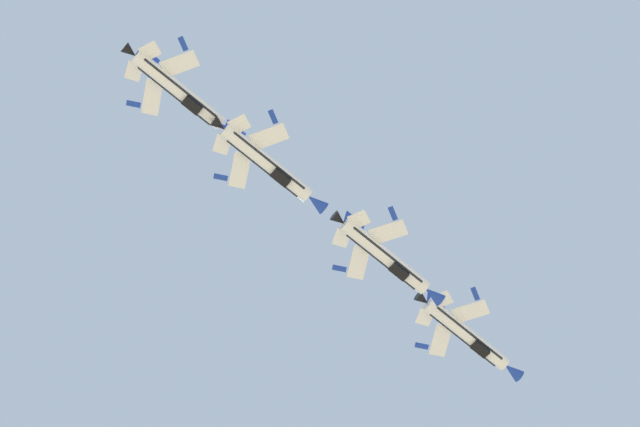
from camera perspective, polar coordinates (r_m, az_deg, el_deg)
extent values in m
cylinder|color=white|center=(170.56, 5.79, -4.76)|extent=(12.00, 1.71, 1.70)
cube|color=black|center=(170.15, 5.79, -4.83)|extent=(10.08, 1.50, 0.65)
cone|color=#1938A8|center=(172.89, 7.57, -6.15)|extent=(2.40, 1.57, 1.56)
cone|color=black|center=(168.62, 4.07, -3.40)|extent=(1.60, 1.36, 1.36)
ellipsoid|color=#192333|center=(171.94, 6.46, -5.17)|extent=(3.20, 1.28, 1.28)
cube|color=black|center=(170.53, 6.33, -5.32)|extent=(2.20, 1.23, 1.02)
cube|color=white|center=(170.97, 4.78, -5.00)|extent=(3.63, 4.57, 0.95)
cube|color=#1938A8|center=(171.47, 4.03, -5.23)|extent=(1.69, 1.27, 0.34)
cube|color=white|center=(169.00, 5.94, -3.86)|extent=(3.64, 4.57, 0.95)
cube|color=#1938A8|center=(167.92, 6.13, -3.16)|extent=(1.69, 1.27, 0.34)
cube|color=white|center=(169.65, 4.16, -4.07)|extent=(2.40, 2.67, 0.55)
cube|color=white|center=(168.50, 4.84, -3.40)|extent=(2.40, 2.67, 0.55)
cube|color=#1938A8|center=(170.75, 4.60, -3.51)|extent=(2.60, 0.67, 2.59)
cylinder|color=white|center=(163.20, 2.58, -1.69)|extent=(12.00, 1.71, 1.70)
cube|color=black|center=(162.79, 2.56, -1.77)|extent=(10.08, 1.50, 0.69)
cone|color=#1938A8|center=(165.01, 4.47, -3.20)|extent=(2.40, 1.57, 1.56)
cone|color=black|center=(161.77, 0.76, -0.24)|extent=(1.60, 1.36, 1.36)
ellipsoid|color=#192333|center=(164.40, 3.30, -2.15)|extent=(3.20, 1.30, 1.30)
cube|color=black|center=(163.01, 3.13, -2.28)|extent=(2.20, 1.25, 1.05)
cube|color=white|center=(163.80, 1.53, -1.94)|extent=(3.62, 4.56, 1.06)
cube|color=#1938A8|center=(164.44, 0.77, -2.18)|extent=(1.69, 1.28, 0.35)
cube|color=white|center=(161.71, 2.71, -0.73)|extent=(3.63, 4.56, 1.06)
cube|color=#1938A8|center=(160.66, 2.89, 0.00)|extent=(1.69, 1.28, 0.35)
cube|color=white|center=(162.72, 0.87, -0.95)|extent=(2.39, 2.66, 0.61)
cube|color=white|center=(161.49, 1.55, -0.24)|extent=(2.40, 2.66, 0.61)
cube|color=#1938A8|center=(163.77, 1.36, -0.39)|extent=(2.60, 0.73, 2.59)
cylinder|color=white|center=(160.99, -2.12, 2.01)|extent=(12.00, 1.71, 1.70)
cube|color=black|center=(160.55, -2.14, 1.95)|extent=(10.08, 1.49, 0.58)
cone|color=#1938A8|center=(162.07, -0.16, 0.45)|extent=(2.40, 1.57, 1.56)
cone|color=black|center=(160.26, -4.00, 3.50)|extent=(1.60, 1.36, 1.36)
ellipsoid|color=#192333|center=(161.95, -1.37, 1.51)|extent=(3.20, 1.23, 1.23)
cube|color=black|center=(160.53, -1.56, 1.43)|extent=(2.20, 1.20, 0.97)
cube|color=white|center=(161.60, -3.17, 1.72)|extent=(3.64, 4.59, 0.74)
cube|color=#1938A8|center=(162.22, -3.94, 1.44)|extent=(1.68, 1.27, 0.31)
cube|color=white|center=(159.84, -2.02, 3.04)|extent=(3.65, 4.59, 0.74)
cube|color=#1938A8|center=(159.04, -1.86, 3.83)|extent=(1.68, 1.27, 0.31)
cube|color=white|center=(160.93, -3.87, 2.74)|extent=(2.40, 2.68, 0.44)
cube|color=white|center=(159.90, -3.20, 3.52)|extent=(2.40, 2.68, 0.44)
cube|color=#1938A8|center=(162.13, -3.37, 3.27)|extent=(2.60, 0.53, 2.60)
cylinder|color=white|center=(161.24, -5.60, 4.86)|extent=(12.00, 1.71, 1.70)
cube|color=black|center=(160.81, -5.64, 4.80)|extent=(10.08, 1.50, 0.68)
cone|color=#1938A8|center=(161.76, -3.62, 3.29)|extent=(2.40, 1.57, 1.56)
cone|color=black|center=(161.03, -7.50, 6.35)|extent=(1.60, 1.36, 1.36)
ellipsoid|color=#192333|center=(161.98, -4.82, 4.36)|extent=(3.20, 1.30, 1.30)
cube|color=black|center=(160.63, -5.06, 4.28)|extent=(2.20, 1.25, 1.04)
cube|color=white|center=(162.16, -6.63, 4.58)|extent=(3.63, 4.56, 1.04)
cube|color=#1938A8|center=(163.00, -7.36, 4.30)|extent=(1.69, 1.28, 0.35)
cube|color=white|center=(160.04, -5.55, 5.89)|extent=(3.63, 4.56, 1.04)
cube|color=#1938A8|center=(159.19, -5.42, 6.68)|extent=(1.69, 1.28, 0.35)
cube|color=white|center=(161.68, -7.34, 5.60)|extent=(2.39, 2.66, 0.60)
cube|color=white|center=(160.44, -6.72, 6.37)|extent=(2.40, 2.67, 0.60)
cube|color=#1938A8|center=(162.72, -6.80, 6.13)|extent=(2.60, 0.72, 2.59)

